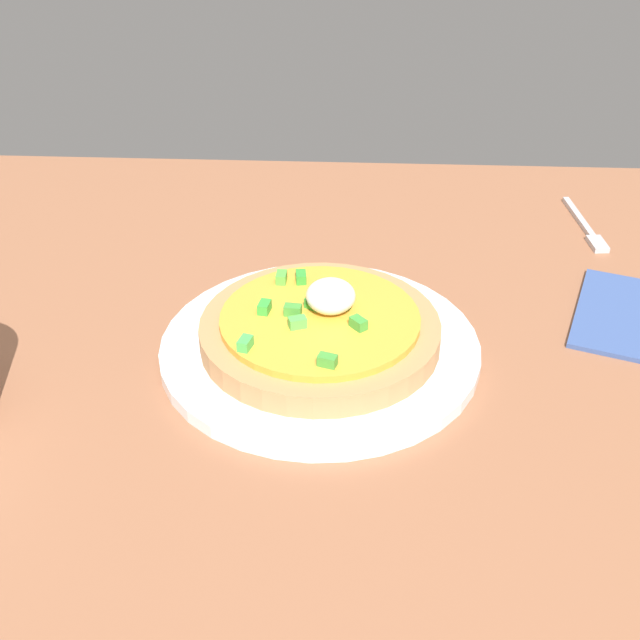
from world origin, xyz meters
TOP-DOWN VIEW (x-y plane):
  - dining_table at (0.00, 0.00)cm, footprint 94.25×69.97cm
  - plate at (-3.42, -2.92)cm, footprint 24.30×24.30cm
  - pizza at (-3.40, -2.88)cm, footprint 18.14×18.14cm
  - fork at (21.56, 18.95)cm, footprint 2.17×11.42cm

SIDE VIEW (x-z plane):
  - dining_table at x=0.00cm, z-range 0.00..2.77cm
  - fork at x=21.56cm, z-range 2.77..3.27cm
  - plate at x=-3.42cm, z-range 2.77..3.83cm
  - pizza at x=-3.40cm, z-range 2.66..7.48cm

